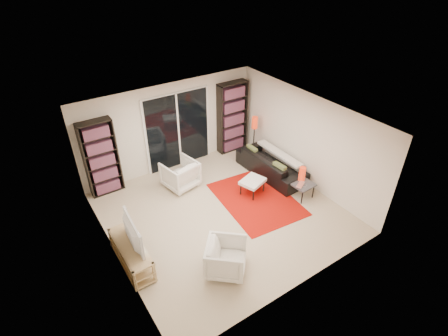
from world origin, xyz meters
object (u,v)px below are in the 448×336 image
(tv_stand, at_px, (131,254))
(armchair_back, at_px, (180,174))
(bookshelf_right, at_px, (232,117))
(armchair_front, at_px, (226,258))
(floor_lamp, at_px, (254,127))
(bookshelf_left, at_px, (101,158))
(ottoman, at_px, (253,182))
(side_table, at_px, (302,185))
(sofa, at_px, (271,164))

(tv_stand, relative_size, armchair_back, 1.72)
(bookshelf_right, bearing_deg, armchair_front, -126.25)
(tv_stand, bearing_deg, armchair_front, -38.77)
(tv_stand, distance_m, armchair_back, 2.71)
(armchair_back, relative_size, floor_lamp, 0.64)
(bookshelf_left, bearing_deg, bookshelf_right, -0.00)
(tv_stand, height_order, floor_lamp, floor_lamp)
(ottoman, relative_size, floor_lamp, 0.56)
(side_table, bearing_deg, bookshelf_right, 91.45)
(tv_stand, height_order, ottoman, tv_stand)
(bookshelf_left, xyz_separation_m, armchair_back, (1.65, -0.84, -0.61))
(ottoman, bearing_deg, floor_lamp, 51.48)
(bookshelf_right, xyz_separation_m, floor_lamp, (0.30, -0.67, -0.12))
(tv_stand, relative_size, floor_lamp, 1.10)
(ottoman, height_order, side_table, same)
(bookshelf_right, xyz_separation_m, ottoman, (-0.85, -2.12, -0.70))
(tv_stand, relative_size, armchair_front, 1.83)
(bookshelf_left, height_order, side_table, bookshelf_left)
(sofa, xyz_separation_m, armchair_back, (-2.29, 0.87, 0.06))
(bookshelf_right, relative_size, floor_lamp, 1.69)
(bookshelf_left, height_order, tv_stand, bookshelf_left)
(bookshelf_left, bearing_deg, tv_stand, -97.99)
(tv_stand, relative_size, ottoman, 1.95)
(ottoman, bearing_deg, tv_stand, -171.27)
(armchair_back, bearing_deg, side_table, 126.89)
(armchair_back, xyz_separation_m, side_table, (2.27, -2.07, -0.01))
(armchair_back, bearing_deg, bookshelf_left, -37.68)
(side_table, bearing_deg, floor_lamp, 84.22)
(tv_stand, xyz_separation_m, floor_lamp, (4.52, 1.97, 0.67))
(sofa, distance_m, armchair_back, 2.45)
(tv_stand, xyz_separation_m, side_table, (4.29, -0.27, 0.09))
(sofa, distance_m, floor_lamp, 1.23)
(tv_stand, height_order, armchair_front, armchair_front)
(floor_lamp, bearing_deg, tv_stand, -156.49)
(armchair_back, height_order, side_table, armchair_back)
(armchair_front, bearing_deg, armchair_back, 30.27)
(bookshelf_right, height_order, tv_stand, bookshelf_right)
(floor_lamp, bearing_deg, ottoman, -128.52)
(sofa, relative_size, armchair_back, 2.60)
(bookshelf_left, xyz_separation_m, side_table, (3.92, -2.91, -0.62))
(bookshelf_left, height_order, sofa, bookshelf_left)
(bookshelf_right, bearing_deg, side_table, -88.55)
(armchair_back, bearing_deg, tv_stand, 30.91)
(armchair_front, distance_m, ottoman, 2.55)
(ottoman, bearing_deg, sofa, 23.50)
(sofa, bearing_deg, bookshelf_right, 0.80)
(side_table, bearing_deg, sofa, 89.19)
(bookshelf_right, relative_size, armchair_front, 2.81)
(ottoman, bearing_deg, bookshelf_left, 144.72)
(bookshelf_left, xyz_separation_m, sofa, (3.94, -1.71, -0.67))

